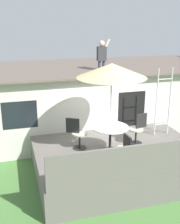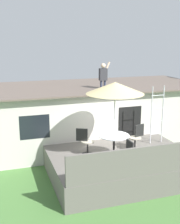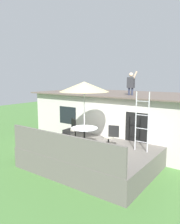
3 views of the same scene
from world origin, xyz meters
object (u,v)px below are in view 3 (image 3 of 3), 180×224
object	(u,v)px
patio_umbrella	(84,87)
patio_table	(84,132)
step_ladder	(142,122)
person_figure	(131,82)
patio_chair_left	(75,130)
patio_chair_near	(69,141)
patio_chair_right	(110,137)

from	to	relation	value
patio_umbrella	patio_table	bearing A→B (deg)	135.00
step_ladder	person_figure	xyz separation A→B (m)	(-1.42, 2.02, 1.38)
patio_chair_left	patio_chair_near	size ratio (longest dim) A/B	1.00
step_ladder	person_figure	distance (m)	2.83
person_figure	patio_chair_near	distance (m)	4.30
patio_umbrella	step_ladder	bearing A→B (deg)	20.11
patio_chair_near	patio_table	bearing A→B (deg)	0.00
step_ladder	patio_umbrella	bearing A→B (deg)	-159.89
patio_chair_right	patio_chair_near	xyz separation A→B (m)	(-0.96, -1.29, 0.00)
patio_umbrella	patio_chair_near	xyz separation A→B (m)	(0.04, -0.98, -1.89)
patio_table	patio_chair_left	world-z (taller)	patio_chair_left
patio_table	step_ladder	distance (m)	2.25
person_figure	patio_chair_right	bearing A→B (deg)	-81.44
step_ladder	patio_chair_right	xyz separation A→B (m)	(-1.05, -0.45, -0.64)
person_figure	patio_umbrella	bearing A→B (deg)	-102.86
person_figure	patio_chair_left	world-z (taller)	person_figure
step_ladder	person_figure	bearing A→B (deg)	125.18
patio_umbrella	person_figure	world-z (taller)	person_figure
person_figure	patio_chair_left	size ratio (longest dim) A/B	1.21
patio_chair_left	patio_chair_right	distance (m)	1.88
step_ladder	patio_chair_right	distance (m)	1.31
patio_chair_near	patio_chair_right	bearing A→B (deg)	-39.31
step_ladder	person_figure	world-z (taller)	person_figure
patio_umbrella	step_ladder	xyz separation A→B (m)	(2.06, 0.75, -1.25)
patio_table	patio_chair_near	bearing A→B (deg)	-87.41
person_figure	patio_chair_left	xyz separation A→B (m)	(-1.50, -2.32, -2.02)
patio_umbrella	patio_chair_near	distance (m)	2.13
patio_table	person_figure	bearing A→B (deg)	77.14
step_ladder	patio_chair_right	world-z (taller)	step_ladder
patio_table	patio_umbrella	size ratio (longest dim) A/B	0.41
patio_umbrella	step_ladder	size ratio (longest dim) A/B	1.15
patio_chair_right	patio_chair_near	distance (m)	1.61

